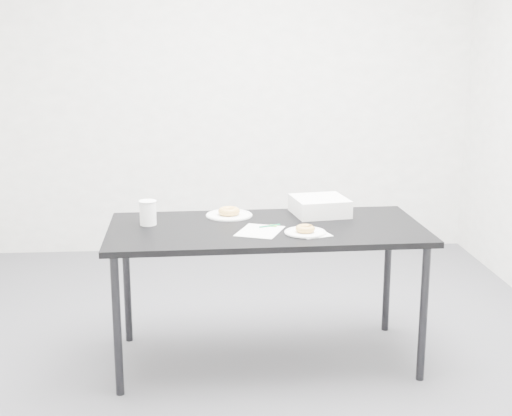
{
  "coord_description": "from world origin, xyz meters",
  "views": [
    {
      "loc": [
        -0.15,
        -3.71,
        1.71
      ],
      "look_at": [
        0.13,
        0.02,
        0.82
      ],
      "focal_mm": 50.0,
      "sensor_mm": 36.0,
      "label": 1
    }
  ],
  "objects": [
    {
      "name": "donut_near",
      "position": [
        0.35,
        -0.27,
        0.78
      ],
      "size": [
        0.12,
        0.12,
        0.03
      ],
      "primitive_type": "torus",
      "rotation": [
        0.0,
        0.0,
        0.18
      ],
      "color": "gold",
      "rests_on": "plate_near"
    },
    {
      "name": "bakery_box",
      "position": [
        0.49,
        0.12,
        0.8
      ],
      "size": [
        0.33,
        0.33,
        0.1
      ],
      "primitive_type": "cube",
      "rotation": [
        0.0,
        0.0,
        0.16
      ],
      "color": "white",
      "rests_on": "table"
    },
    {
      "name": "plate_near",
      "position": [
        0.35,
        -0.27,
        0.76
      ],
      "size": [
        0.21,
        0.21,
        0.01
      ],
      "primitive_type": "cylinder",
      "color": "white",
      "rests_on": "napkin"
    },
    {
      "name": "napkin",
      "position": [
        0.39,
        -0.29,
        0.75
      ],
      "size": [
        0.19,
        0.19,
        0.0
      ],
      "primitive_type": "cube",
      "rotation": [
        0.0,
        0.0,
        0.32
      ],
      "color": "white",
      "rests_on": "table"
    },
    {
      "name": "wall_back",
      "position": [
        0.0,
        2.0,
        1.35
      ],
      "size": [
        4.0,
        0.02,
        2.7
      ],
      "primitive_type": "cube",
      "color": "white",
      "rests_on": "floor"
    },
    {
      "name": "logo_patch",
      "position": [
        0.21,
        -0.12,
        0.75
      ],
      "size": [
        0.05,
        0.05,
        0.0
      ],
      "primitive_type": "cube",
      "rotation": [
        0.0,
        0.0,
        -0.38
      ],
      "color": "green",
      "rests_on": "scorecard"
    },
    {
      "name": "pen",
      "position": [
        0.19,
        -0.13,
        0.76
      ],
      "size": [
        0.11,
        0.05,
        0.01
      ],
      "primitive_type": "cylinder",
      "rotation": [
        0.0,
        1.57,
        0.37
      ],
      "color": "#0B7B48",
      "rests_on": "scorecard"
    },
    {
      "name": "donut_far",
      "position": [
        -0.02,
        0.12,
        0.78
      ],
      "size": [
        0.16,
        0.16,
        0.04
      ],
      "primitive_type": "torus",
      "rotation": [
        0.0,
        0.0,
        -0.38
      ],
      "color": "gold",
      "rests_on": "plate_far"
    },
    {
      "name": "floor",
      "position": [
        0.0,
        0.0,
        0.0
      ],
      "size": [
        4.0,
        4.0,
        0.0
      ],
      "primitive_type": "plane",
      "color": "#454549",
      "rests_on": "ground"
    },
    {
      "name": "table",
      "position": [
        0.17,
        -0.12,
        0.69
      ],
      "size": [
        1.67,
        0.82,
        0.75
      ],
      "rotation": [
        0.0,
        0.0,
        0.03
      ],
      "color": "black",
      "rests_on": "floor"
    },
    {
      "name": "coffee_cup",
      "position": [
        -0.45,
        -0.04,
        0.82
      ],
      "size": [
        0.09,
        0.09,
        0.13
      ],
      "primitive_type": "cylinder",
      "color": "white",
      "rests_on": "table"
    },
    {
      "name": "cup_lid",
      "position": [
        0.58,
        0.12,
        0.76
      ],
      "size": [
        0.09,
        0.09,
        0.01
      ],
      "primitive_type": "cylinder",
      "color": "white",
      "rests_on": "table"
    },
    {
      "name": "scorecard",
      "position": [
        0.13,
        -0.21,
        0.75
      ],
      "size": [
        0.28,
        0.31,
        0.0
      ],
      "primitive_type": "cube",
      "rotation": [
        0.0,
        0.0,
        -0.38
      ],
      "color": "white",
      "rests_on": "table"
    },
    {
      "name": "plate_far",
      "position": [
        -0.02,
        0.12,
        0.75
      ],
      "size": [
        0.26,
        0.26,
        0.01
      ],
      "primitive_type": "cylinder",
      "color": "white",
      "rests_on": "table"
    }
  ]
}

